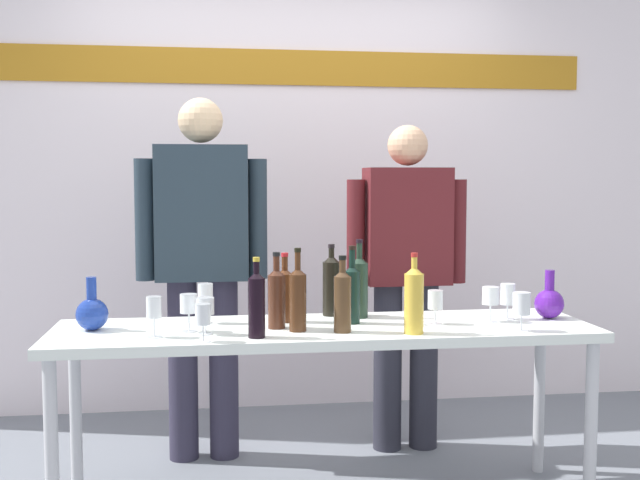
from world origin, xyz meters
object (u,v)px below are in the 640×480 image
Objects in this scene: wine_bottle_4 at (331,284)px; presenter_left at (202,253)px; wine_glass_left_3 at (189,305)px; wine_glass_right_3 at (435,301)px; wine_glass_left_4 at (206,295)px; wine_glass_right_0 at (490,296)px; wine_bottle_5 at (277,296)px; wine_bottle_2 at (359,285)px; wine_glass_left_0 at (154,309)px; wine_bottle_1 at (352,292)px; wine_bottle_7 at (257,303)px; decanter_blue_right at (549,302)px; presenter_right at (407,266)px; wine_glass_right_1 at (522,304)px; wine_glass_right_2 at (508,295)px; display_table at (325,342)px; wine_bottle_3 at (414,298)px; wine_bottle_8 at (285,293)px; wine_bottle_6 at (298,297)px; wine_bottle_0 at (342,299)px; wine_glass_left_1 at (205,307)px; decanter_blue_left at (92,313)px; wine_glass_left_2 at (203,315)px.

presenter_left is at bearing 144.59° from wine_bottle_4.
wine_glass_left_3 is 1.00m from wine_glass_right_3.
wine_glass_right_3 is (0.93, -0.15, -0.02)m from wine_glass_left_4.
wine_bottle_5 is at bearing -178.74° from wine_glass_right_0.
wine_glass_left_0 is at bearing -160.17° from wine_bottle_2.
wine_bottle_7 is (-0.40, -0.23, -0.00)m from wine_bottle_1.
wine_glass_right_3 is (0.39, -0.26, -0.04)m from wine_bottle_4.
wine_bottle_2 is (-0.80, 0.13, 0.07)m from decanter_blue_right.
wine_bottle_5 is at bearing 179.91° from wine_glass_right_3.
presenter_right is 10.50× the size of wine_glass_right_1.
wine_glass_right_3 is at bearing -173.59° from decanter_blue_right.
wine_glass_right_2 is at bearing 0.22° from wine_bottle_1.
wine_bottle_4 reaches higher than wine_bottle_5.
display_table is 15.58× the size of wine_glass_right_3.
presenter_left is 0.86m from wine_bottle_7.
wine_bottle_3 is 1.02× the size of wine_bottle_5.
wine_glass_right_1 is (0.05, -0.21, -0.00)m from wine_glass_right_0.
wine_bottle_6 is at bearing -80.71° from wine_bottle_8.
wine_bottle_4 reaches higher than wine_glass_left_4.
wine_bottle_0 is 0.98× the size of wine_bottle_5.
wine_bottle_2 is at bearing -125.05° from presenter_right.
wine_bottle_2 is at bearing 67.78° from wine_bottle_0.
wine_glass_right_3 is at bearing -175.13° from wine_glass_right_0.
decanter_blue_right is 1.42× the size of wine_glass_right_0.
wine_bottle_5 is (-1.17, -0.06, 0.06)m from decanter_blue_right.
display_table is 6.46× the size of wine_bottle_2.
presenter_right is at bearing 86.02° from wine_glass_right_3.
wine_glass_left_1 is (-0.79, 0.09, -0.03)m from wine_bottle_3.
wine_glass_right_2 is 0.34m from wine_glass_right_3.
wine_glass_right_2 is (0.73, -0.19, -0.03)m from wine_bottle_4.
wine_bottle_3 is 2.05× the size of wine_glass_right_2.
wine_bottle_0 is 0.70m from wine_glass_right_1.
wine_glass_left_3 is (-0.04, -0.68, -0.13)m from presenter_left.
wine_glass_left_3 is at bearing 172.66° from wine_glass_right_1.
wine_glass_left_1 is 0.09m from wine_glass_left_3.
wine_glass_right_2 is at bearing 8.25° from wine_bottle_6.
wine_bottle_4 is at bearing 60.72° from wine_bottle_6.
wine_glass_left_4 reaches higher than wine_glass_right_1.
wine_bottle_2 is 2.17× the size of wine_glass_left_0.
decanter_blue_left is at bearing -179.83° from wine_glass_right_2.
wine_glass_left_2 is at bearing -168.73° from wine_bottle_0.
decanter_blue_left is 0.73× the size of wine_bottle_8.
wine_bottle_1 reaches higher than wine_glass_right_0.
wine_glass_left_4 is at bearing -87.74° from presenter_left.
presenter_left is at bearing 91.68° from wine_glass_left_1.
wine_glass_right_2 reaches higher than wine_glass_right_0.
decanter_blue_right is 0.94m from wine_bottle_0.
wine_bottle_6 reaches higher than wine_bottle_8.
presenter_right is at bearing 22.81° from decanter_blue_left.
decanter_blue_left is 0.52m from wine_glass_left_2.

